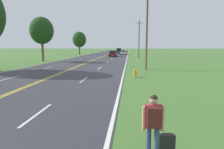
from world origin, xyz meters
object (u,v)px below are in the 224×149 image
fire_hydrant (135,73)px  car_maroon_sedan_approaching (113,53)px  hitchhiker_person (153,120)px  car_white_sedan_mid_near (123,52)px  tree_mid_treeline (79,40)px  suitcase (167,146)px  tree_left_verge (42,31)px  car_dark_green_van_mid_far (119,51)px

fire_hydrant → car_maroon_sedan_approaching: bearing=98.2°
hitchhiker_person → car_white_sedan_mid_near: size_ratio=0.42×
tree_mid_treeline → car_white_sedan_mid_near: bearing=3.3°
suitcase → fire_hydrant: 13.76m
tree_left_verge → fire_hydrant: bearing=-46.5°
hitchhiker_person → car_maroon_sedan_approaching: 49.35m
suitcase → tree_mid_treeline: (-17.77, 60.53, 4.62)m
fire_hydrant → car_dark_green_van_mid_far: (-4.52, 54.79, 0.66)m
fire_hydrant → tree_left_verge: bearing=133.5°
fire_hydrant → car_white_sedan_mid_near: size_ratio=0.18×
tree_left_verge → car_white_sedan_mid_near: bearing=64.3°
suitcase → tree_left_verge: bearing=28.0°
suitcase → car_maroon_sedan_approaching: (-5.60, 49.04, 0.52)m
fire_hydrant → car_maroon_sedan_approaching: (-5.09, 35.29, 0.46)m
suitcase → tree_left_verge: 36.68m
car_maroon_sedan_approaching → car_white_sedan_mid_near: car_maroon_sedan_approaching is taller
tree_mid_treeline → car_maroon_sedan_approaching: tree_mid_treeline is taller
suitcase → car_maroon_sedan_approaching: bearing=5.5°
car_white_sedan_mid_near → car_maroon_sedan_approaching: bearing=-11.6°
suitcase → car_maroon_sedan_approaching: size_ratio=0.17×
suitcase → fire_hydrant: (-0.51, 13.75, 0.06)m
tree_mid_treeline → car_dark_green_van_mid_far: tree_mid_treeline is taller
suitcase → tree_mid_treeline: bearing=15.4°
suitcase → tree_left_verge: size_ratio=0.08×
tree_mid_treeline → car_white_sedan_mid_near: (14.47, 0.82, -4.20)m
car_dark_green_van_mid_far → fire_hydrant: bearing=4.3°
car_maroon_sedan_approaching → suitcase: bearing=8.5°
tree_left_verge → tree_mid_treeline: size_ratio=1.10×
fire_hydrant → tree_mid_treeline: (-17.26, 46.78, 4.56)m
suitcase → car_dark_green_van_mid_far: (-5.03, 68.54, 0.71)m
car_maroon_sedan_approaching → car_white_sedan_mid_near: (2.30, 12.31, -0.10)m
tree_left_verge → car_dark_green_van_mid_far: (12.55, 36.80, -4.71)m
tree_mid_treeline → car_dark_green_van_mid_far: size_ratio=1.87×
car_maroon_sedan_approaching → car_white_sedan_mid_near: size_ratio=1.03×
hitchhiker_person → fire_hydrant: 13.80m
tree_mid_treeline → car_maroon_sedan_approaching: 17.23m
hitchhiker_person → car_maroon_sedan_approaching: hitchhiker_person is taller
hitchhiker_person → suitcase: (0.38, 0.03, -0.73)m
suitcase → car_white_sedan_mid_near: (-3.30, 61.35, 0.42)m
tree_mid_treeline → car_dark_green_van_mid_far: (12.74, 8.01, -3.91)m
fire_hydrant → car_white_sedan_mid_near: (-2.80, 47.60, 0.36)m
fire_hydrant → car_maroon_sedan_approaching: car_maroon_sedan_approaching is taller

